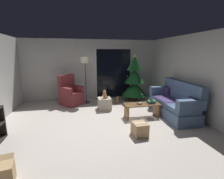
{
  "coord_description": "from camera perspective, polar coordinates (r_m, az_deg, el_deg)",
  "views": [
    {
      "loc": [
        -0.62,
        -4.01,
        1.91
      ],
      "look_at": [
        0.4,
        0.7,
        0.85
      ],
      "focal_mm": 26.18,
      "sensor_mm": 36.0,
      "label": 1
    }
  ],
  "objects": [
    {
      "name": "teddy_bear_chestnut_by_tree",
      "position": [
        6.42,
        1.89,
        -3.8
      ],
      "size": [
        0.21,
        0.21,
        0.29
      ],
      "color": "brown",
      "rests_on": "ground"
    },
    {
      "name": "floor_lamp",
      "position": [
        6.36,
        -9.37,
        8.59
      ],
      "size": [
        0.32,
        0.32,
        1.78
      ],
      "color": "#2D2D30",
      "rests_on": "ground"
    },
    {
      "name": "ground_plane",
      "position": [
        4.49,
        -3.19,
        -12.81
      ],
      "size": [
        7.0,
        7.0,
        0.0
      ],
      "primitive_type": "plane",
      "color": "#BCB2A8"
    },
    {
      "name": "coffee_table",
      "position": [
        5.12,
        10.39,
        -6.42
      ],
      "size": [
        1.1,
        0.4,
        0.42
      ],
      "color": "olive",
      "rests_on": "ground"
    },
    {
      "name": "remote_silver",
      "position": [
        5.12,
        9.92,
        -4.63
      ],
      "size": [
        0.14,
        0.14,
        0.02
      ],
      "primitive_type": "cube",
      "rotation": [
        0.0,
        0.0,
        2.35
      ],
      "color": "#ADADB2",
      "rests_on": "coffee_table"
    },
    {
      "name": "cardboard_box_taped_mid_floor",
      "position": [
        4.04,
        9.66,
        -13.46
      ],
      "size": [
        0.34,
        0.38,
        0.32
      ],
      "color": "tan",
      "rests_on": "ground"
    },
    {
      "name": "christmas_tree",
      "position": [
        6.76,
        7.79,
        3.22
      ],
      "size": [
        1.04,
        1.04,
        1.9
      ],
      "color": "#4C1E19",
      "rests_on": "ground"
    },
    {
      "name": "patio_door_glass",
      "position": [
        7.21,
        0.6,
        5.55
      ],
      "size": [
        1.5,
        0.02,
        2.1
      ],
      "primitive_type": "cube",
      "color": "black",
      "rests_on": "ground"
    },
    {
      "name": "ottoman",
      "position": [
        5.74,
        -2.63,
        -4.94
      ],
      "size": [
        0.44,
        0.44,
        0.4
      ],
      "primitive_type": "cube",
      "color": "#B2A893",
      "rests_on": "ground"
    },
    {
      "name": "wall_right",
      "position": [
        5.35,
        28.56,
        3.81
      ],
      "size": [
        0.12,
        6.0,
        2.5
      ],
      "primitive_type": "cube",
      "color": "beige",
      "rests_on": "ground"
    },
    {
      "name": "remote_black",
      "position": [
        5.0,
        9.47,
        -5.03
      ],
      "size": [
        0.15,
        0.13,
        0.02
      ],
      "primitive_type": "cube",
      "rotation": [
        0.0,
        0.0,
        4.09
      ],
      "color": "black",
      "rests_on": "coffee_table"
    },
    {
      "name": "wall_back",
      "position": [
        7.13,
        -7.22,
        6.99
      ],
      "size": [
        5.72,
        0.12,
        2.5
      ],
      "primitive_type": "cube",
      "color": "beige",
      "rests_on": "ground"
    },
    {
      "name": "couch",
      "position": [
        5.46,
        21.01,
        -4.51
      ],
      "size": [
        0.87,
        1.97,
        1.08
      ],
      "color": "slate",
      "rests_on": "ground"
    },
    {
      "name": "patio_door_frame",
      "position": [
        7.22,
        0.57,
        5.96
      ],
      "size": [
        1.6,
        0.02,
        2.2
      ],
      "primitive_type": "cube",
      "color": "silver",
      "rests_on": "ground"
    },
    {
      "name": "cardboard_box_open_near_shelf",
      "position": [
        3.17,
        -34.45,
        -23.42
      ],
      "size": [
        0.42,
        0.49,
        0.37
      ],
      "color": "tan",
      "rests_on": "ground"
    },
    {
      "name": "teddy_bear_honey",
      "position": [
        5.64,
        -2.57,
        -1.82
      ],
      "size": [
        0.22,
        0.21,
        0.29
      ],
      "color": "tan",
      "rests_on": "ottoman"
    },
    {
      "name": "cell_phone",
      "position": [
        5.17,
        13.64,
        -3.72
      ],
      "size": [
        0.07,
        0.14,
        0.01
      ],
      "primitive_type": "cube",
      "rotation": [
        0.0,
        0.0,
        -0.01
      ],
      "color": "black",
      "rests_on": "book_stack"
    },
    {
      "name": "book_stack",
      "position": [
        5.2,
        13.54,
        -4.15
      ],
      "size": [
        0.25,
        0.22,
        0.08
      ],
      "color": "#285684",
      "rests_on": "coffee_table"
    },
    {
      "name": "armchair",
      "position": [
        6.41,
        -14.21,
        -1.59
      ],
      "size": [
        0.97,
        0.97,
        1.13
      ],
      "color": "maroon",
      "rests_on": "ground"
    }
  ]
}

